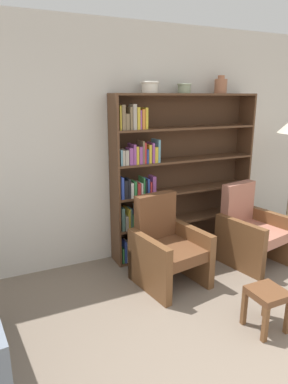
{
  "coord_description": "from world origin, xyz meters",
  "views": [
    {
      "loc": [
        -1.66,
        -0.84,
        1.94
      ],
      "look_at": [
        -0.15,
        2.37,
        0.95
      ],
      "focal_mm": 32.0,
      "sensor_mm": 36.0,
      "label": 1
    }
  ],
  "objects": [
    {
      "name": "wall_back",
      "position": [
        0.0,
        2.91,
        1.38
      ],
      "size": [
        12.0,
        0.06,
        2.75
      ],
      "color": "silver",
      "rests_on": "ground"
    },
    {
      "name": "vase_tall",
      "position": [
        1.05,
        2.72,
        2.07
      ],
      "size": [
        0.15,
        0.15,
        0.21
      ],
      "color": "#A36647",
      "rests_on": "bookshelf"
    },
    {
      "name": "bowl_olive",
      "position": [
        0.53,
        2.72,
        2.04
      ],
      "size": [
        0.17,
        0.17,
        0.11
      ],
      "color": "gray",
      "rests_on": "bookshelf"
    },
    {
      "name": "bowl_sage",
      "position": [
        0.08,
        2.72,
        2.05
      ],
      "size": [
        0.2,
        0.2,
        0.13
      ],
      "color": "silver",
      "rests_on": "bookshelf"
    },
    {
      "name": "footstool",
      "position": [
        0.37,
        1.02,
        0.29
      ],
      "size": [
        0.29,
        0.29,
        0.37
      ],
      "color": "brown",
      "rests_on": "ground"
    },
    {
      "name": "bookshelf",
      "position": [
        0.38,
        2.73,
        0.96
      ],
      "size": [
        1.87,
        0.3,
        1.98
      ],
      "color": "brown",
      "rests_on": "ground"
    },
    {
      "name": "armchair_cushioned",
      "position": [
        1.13,
        2.08,
        0.39
      ],
      "size": [
        0.76,
        0.79,
        0.94
      ],
      "rotation": [
        0.0,
        0.0,
        3.34
      ],
      "color": "brown",
      "rests_on": "ground"
    },
    {
      "name": "armchair_leather",
      "position": [
        -0.02,
        2.08,
        0.39
      ],
      "size": [
        0.74,
        0.77,
        0.94
      ],
      "rotation": [
        0.0,
        0.0,
        3.3
      ],
      "color": "brown",
      "rests_on": "ground"
    }
  ]
}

